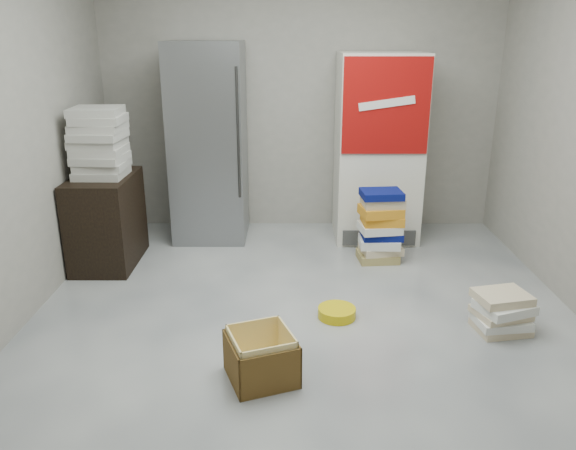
{
  "coord_description": "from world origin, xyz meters",
  "views": [
    {
      "loc": [
        -0.11,
        -3.3,
        1.97
      ],
      "look_at": [
        -0.12,
        0.7,
        0.6
      ],
      "focal_mm": 35.0,
      "sensor_mm": 36.0,
      "label": 1
    }
  ],
  "objects_px": {
    "phonebook_stack_main": "(381,226)",
    "cardboard_box": "(261,360)",
    "coke_cooler": "(378,148)",
    "steel_fridge": "(209,143)",
    "wood_shelf": "(107,220)"
  },
  "relations": [
    {
      "from": "cardboard_box",
      "to": "phonebook_stack_main",
      "type": "bearing_deg",
      "value": 41.7
    },
    {
      "from": "wood_shelf",
      "to": "cardboard_box",
      "type": "relative_size",
      "value": 1.66
    },
    {
      "from": "steel_fridge",
      "to": "coke_cooler",
      "type": "height_order",
      "value": "steel_fridge"
    },
    {
      "from": "phonebook_stack_main",
      "to": "cardboard_box",
      "type": "xyz_separation_m",
      "value": [
        -0.98,
        -1.85,
        -0.21
      ]
    },
    {
      "from": "wood_shelf",
      "to": "phonebook_stack_main",
      "type": "xyz_separation_m",
      "value": [
        2.43,
        0.05,
        -0.07
      ]
    },
    {
      "from": "coke_cooler",
      "to": "wood_shelf",
      "type": "height_order",
      "value": "coke_cooler"
    },
    {
      "from": "coke_cooler",
      "to": "phonebook_stack_main",
      "type": "distance_m",
      "value": 0.89
    },
    {
      "from": "coke_cooler",
      "to": "phonebook_stack_main",
      "type": "xyz_separation_m",
      "value": [
        -0.05,
        -0.68,
        -0.57
      ]
    },
    {
      "from": "wood_shelf",
      "to": "phonebook_stack_main",
      "type": "distance_m",
      "value": 2.43
    },
    {
      "from": "coke_cooler",
      "to": "wood_shelf",
      "type": "relative_size",
      "value": 2.25
    },
    {
      "from": "cardboard_box",
      "to": "steel_fridge",
      "type": "bearing_deg",
      "value": 83.51
    },
    {
      "from": "steel_fridge",
      "to": "phonebook_stack_main",
      "type": "relative_size",
      "value": 2.86
    },
    {
      "from": "phonebook_stack_main",
      "to": "cardboard_box",
      "type": "height_order",
      "value": "phonebook_stack_main"
    },
    {
      "from": "coke_cooler",
      "to": "phonebook_stack_main",
      "type": "relative_size",
      "value": 2.71
    },
    {
      "from": "steel_fridge",
      "to": "wood_shelf",
      "type": "height_order",
      "value": "steel_fridge"
    }
  ]
}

